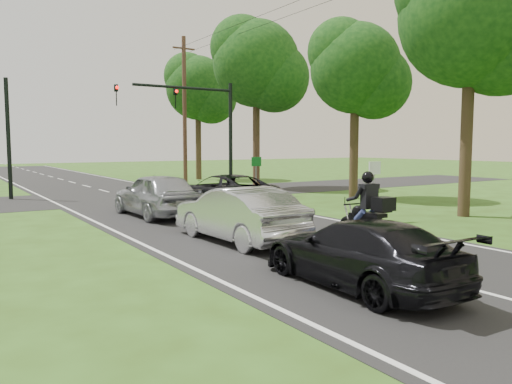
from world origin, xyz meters
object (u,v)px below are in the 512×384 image
at_px(traffic_signal, 199,117).
at_px(motorcycle_rider, 370,217).
at_px(sign_white, 374,176).
at_px(utility_pole_far, 185,110).
at_px(dark_suv, 225,192).
at_px(silver_sedan, 238,214).
at_px(dark_car_behind, 359,253).
at_px(sign_green, 256,168).
at_px(silver_suv, 157,194).

bearing_deg(traffic_signal, motorcycle_rider, -98.06).
xyz_separation_m(traffic_signal, sign_white, (1.36, -11.02, -2.54)).
bearing_deg(utility_pole_far, dark_suv, -108.37).
xyz_separation_m(silver_sedan, utility_pole_far, (7.49, 19.66, 4.30)).
height_order(dark_car_behind, sign_green, sign_green).
distance_m(motorcycle_rider, dark_suv, 8.55).
distance_m(motorcycle_rider, silver_sedan, 3.59).
xyz_separation_m(motorcycle_rider, dark_suv, (0.36, 8.54, -0.04)).
bearing_deg(silver_sedan, dark_car_behind, 83.92).
bearing_deg(traffic_signal, sign_green, -62.62).
xyz_separation_m(silver_suv, sign_green, (6.24, 2.68, 0.76)).
bearing_deg(motorcycle_rider, silver_sedan, 141.56).
height_order(dark_car_behind, utility_pole_far, utility_pole_far).
distance_m(dark_suv, silver_suv, 3.04).
height_order(dark_car_behind, sign_white, sign_white).
relative_size(dark_suv, traffic_signal, 0.84).
bearing_deg(sign_green, motorcycle_rider, -107.82).
bearing_deg(silver_suv, dark_car_behind, 86.67).
bearing_deg(motorcycle_rider, utility_pole_far, 81.87).
height_order(silver_sedan, dark_car_behind, silver_sedan).
bearing_deg(utility_pole_far, sign_green, -96.73).
distance_m(motorcycle_rider, dark_car_behind, 3.99).
xyz_separation_m(utility_pole_far, sign_green, (-1.30, -11.02, -3.49)).
distance_m(dark_suv, sign_white, 6.30).
height_order(dark_car_behind, traffic_signal, traffic_signal).
xyz_separation_m(motorcycle_rider, traffic_signal, (2.00, 14.09, 3.33)).
distance_m(dark_car_behind, traffic_signal, 17.80).
height_order(utility_pole_far, sign_green, utility_pole_far).
xyz_separation_m(silver_suv, traffic_signal, (4.68, 5.70, 3.29)).
bearing_deg(traffic_signal, silver_sedan, -111.67).
relative_size(motorcycle_rider, sign_white, 1.12).
relative_size(dark_car_behind, sign_white, 2.11).
bearing_deg(sign_white, dark_suv, 118.73).
distance_m(traffic_signal, sign_white, 11.39).
distance_m(motorcycle_rider, silver_suv, 8.81).
bearing_deg(silver_sedan, dark_suv, -118.26).
bearing_deg(utility_pole_far, motorcycle_rider, -102.40).
xyz_separation_m(motorcycle_rider, silver_sedan, (-2.63, 2.43, -0.02)).
relative_size(traffic_signal, utility_pole_far, 0.64).
bearing_deg(sign_green, traffic_signal, 117.38).
relative_size(silver_sedan, sign_white, 2.20).
bearing_deg(traffic_signal, dark_suv, -106.44).
distance_m(dark_car_behind, sign_white, 8.59).
bearing_deg(dark_suv, motorcycle_rider, 83.18).
relative_size(dark_suv, dark_car_behind, 1.20).
height_order(dark_suv, sign_white, sign_white).
bearing_deg(traffic_signal, dark_car_behind, -106.57).
xyz_separation_m(dark_car_behind, sign_green, (6.54, 13.72, 0.93)).
distance_m(traffic_signal, sign_green, 4.24).
height_order(dark_suv, silver_sedan, silver_sedan).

